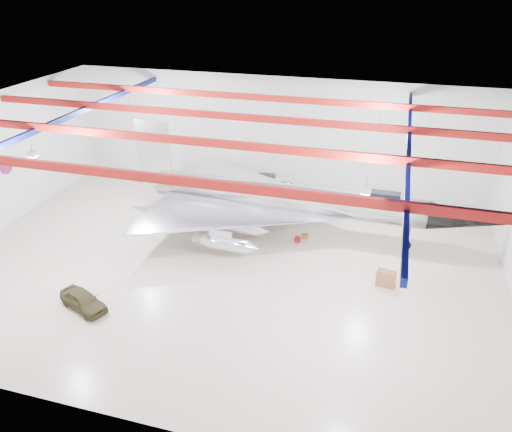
% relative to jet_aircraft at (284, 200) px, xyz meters
% --- Properties ---
extents(floor, '(40.00, 40.00, 0.00)m').
position_rel_jet_aircraft_xyz_m(floor, '(-3.07, -6.25, -2.78)').
color(floor, beige).
rests_on(floor, ground).
extents(wall_back, '(40.00, 0.00, 40.00)m').
position_rel_jet_aircraft_xyz_m(wall_back, '(-3.07, 8.75, 2.72)').
color(wall_back, silver).
rests_on(wall_back, floor).
extents(ceiling, '(40.00, 40.00, 0.00)m').
position_rel_jet_aircraft_xyz_m(ceiling, '(-3.07, -6.25, 8.22)').
color(ceiling, '#0A0F38').
rests_on(ceiling, wall_back).
extents(ceiling_structure, '(39.50, 29.50, 1.08)m').
position_rel_jet_aircraft_xyz_m(ceiling_structure, '(-3.07, -6.25, 7.54)').
color(ceiling_structure, maroon).
rests_on(ceiling_structure, ceiling).
extents(wall_roundel, '(0.10, 1.50, 1.50)m').
position_rel_jet_aircraft_xyz_m(wall_roundel, '(-23.01, -4.25, 2.22)').
color(wall_roundel, '#B21414').
rests_on(wall_roundel, wall_left).
extents(jet_aircraft, '(31.06, 18.13, 8.47)m').
position_rel_jet_aircraft_xyz_m(jet_aircraft, '(0.00, 0.00, 0.00)').
color(jet_aircraft, silver).
rests_on(jet_aircraft, floor).
extents(jeep, '(3.99, 2.81, 1.26)m').
position_rel_jet_aircraft_xyz_m(jeep, '(-10.01, -14.00, -2.15)').
color(jeep, '#39361C').
rests_on(jeep, floor).
extents(desk, '(1.37, 0.86, 1.17)m').
position_rel_jet_aircraft_xyz_m(desk, '(8.66, -5.96, -2.19)').
color(desk, brown).
rests_on(desk, floor).
extents(crate_ply, '(0.68, 0.62, 0.39)m').
position_rel_jet_aircraft_xyz_m(crate_ply, '(-9.74, -0.54, -2.59)').
color(crate_ply, olive).
rests_on(crate_ply, floor).
extents(toolbox_red, '(0.49, 0.40, 0.33)m').
position_rel_jet_aircraft_xyz_m(toolbox_red, '(-7.50, 0.42, -2.61)').
color(toolbox_red, '#AA1111').
rests_on(toolbox_red, floor).
extents(parts_bin, '(0.60, 0.52, 0.36)m').
position_rel_jet_aircraft_xyz_m(parts_bin, '(2.00, -0.84, -2.60)').
color(parts_bin, olive).
rests_on(parts_bin, floor).
extents(crate_small, '(0.43, 0.38, 0.25)m').
position_rel_jet_aircraft_xyz_m(crate_small, '(-9.84, -0.64, -2.65)').
color(crate_small, '#59595B').
rests_on(crate_small, floor).
extents(tool_chest, '(0.60, 0.60, 0.42)m').
position_rel_jet_aircraft_xyz_m(tool_chest, '(1.53, -1.58, -2.57)').
color(tool_chest, '#AA1111').
rests_on(tool_chest, floor).
extents(oil_barrel, '(0.62, 0.56, 0.36)m').
position_rel_jet_aircraft_xyz_m(oil_barrel, '(-4.31, 0.66, -2.60)').
color(oil_barrel, olive).
rests_on(oil_barrel, floor).
extents(spares_box, '(0.44, 0.44, 0.33)m').
position_rel_jet_aircraft_xyz_m(spares_box, '(-3.57, 2.00, -2.61)').
color(spares_box, '#59595B').
rests_on(spares_box, floor).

